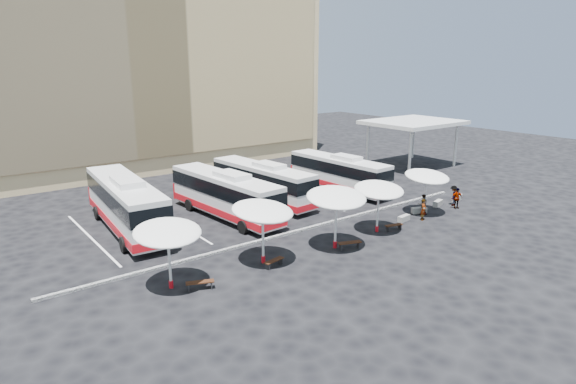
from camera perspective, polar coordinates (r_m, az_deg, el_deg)
ground at (r=33.66m, az=1.74°, el=-4.96°), size 120.00×120.00×0.00m
sandstone_building at (r=59.81m, az=-18.47°, el=15.46°), size 42.00×18.25×29.60m
service_canopy at (r=56.26m, az=14.63°, el=7.87°), size 10.00×8.00×5.20m
curb_divider at (r=34.00m, az=1.21°, el=-4.61°), size 34.00×0.25×0.15m
bay_lines at (r=39.86m, az=-5.50°, el=-1.77°), size 24.15×12.00×0.01m
bus_0 at (r=35.67m, az=-18.71°, el=-1.18°), size 3.67×12.69×3.97m
bus_1 at (r=36.89m, az=-7.47°, el=-0.19°), size 3.41×11.77×3.68m
bus_2 at (r=40.60m, az=-3.07°, el=1.24°), size 3.31×11.31×3.54m
bus_3 at (r=44.48m, az=6.02°, el=2.36°), size 2.93×10.97×3.45m
sunshade_0 at (r=25.56m, az=-14.09°, el=-4.70°), size 3.75×3.80×3.65m
sunshade_1 at (r=27.92m, az=-3.03°, el=-2.29°), size 4.58×4.61×3.79m
sunshade_2 at (r=30.26m, az=5.74°, el=-0.67°), size 4.94×4.97×3.96m
sunshade_3 at (r=33.73m, az=10.72°, el=0.24°), size 4.47×4.50×3.58m
sunshade_4 at (r=38.64m, az=16.14°, el=1.76°), size 4.03×4.06×3.54m
wood_bench_0 at (r=26.11m, az=-10.39°, el=-10.61°), size 1.51×0.93×0.45m
wood_bench_1 at (r=28.36m, az=-1.65°, el=-8.23°), size 1.42×0.62×0.42m
wood_bench_2 at (r=31.13m, az=7.31°, el=-6.09°), size 1.58×0.93×0.47m
wood_bench_3 at (r=35.04m, az=12.43°, el=-3.94°), size 1.40×0.65×0.42m
conc_bench_0 at (r=37.21m, az=13.57°, el=-3.05°), size 1.18×0.53×0.43m
conc_bench_1 at (r=39.43m, az=15.28°, el=-2.11°), size 1.28×0.86×0.46m
conc_bench_2 at (r=41.81m, az=17.33°, el=-1.28°), size 1.27×0.69×0.45m
conc_bench_3 at (r=43.87m, az=19.39°, el=-0.67°), size 1.38×0.75×0.49m
passenger_0 at (r=37.65m, az=15.74°, el=-2.02°), size 0.70×0.60×1.63m
passenger_1 at (r=38.98m, az=15.72°, el=-1.43°), size 1.00×0.99×1.63m
passenger_2 at (r=41.39m, az=19.37°, el=-0.71°), size 1.09×0.79×1.72m
passenger_3 at (r=42.17m, az=18.99°, el=-0.41°), size 1.26×1.05×1.69m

